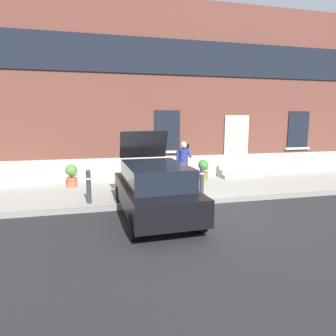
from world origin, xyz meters
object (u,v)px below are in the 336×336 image
(bollard_near_person, at_px, (202,179))
(bollard_far_left, at_px, (89,185))
(hatchback_car_black, at_px, (154,189))
(planter_olive, at_px, (203,169))
(person_on_phone, at_px, (183,162))
(planter_cream, at_px, (140,171))
(planter_terracotta, at_px, (72,175))

(bollard_near_person, distance_m, bollard_far_left, 3.62)
(hatchback_car_black, distance_m, bollard_near_person, 2.25)
(bollard_near_person, bearing_deg, hatchback_car_black, -145.08)
(hatchback_car_black, bearing_deg, planter_olive, 53.12)
(hatchback_car_black, bearing_deg, person_on_phone, 56.98)
(hatchback_car_black, height_order, planter_cream, hatchback_car_black)
(planter_olive, bearing_deg, person_on_phone, -132.34)
(person_on_phone, bearing_deg, planter_cream, 136.67)
(bollard_near_person, bearing_deg, person_on_phone, 107.62)
(person_on_phone, relative_size, planter_cream, 2.04)
(planter_terracotta, height_order, planter_cream, same)
(planter_terracotta, relative_size, planter_cream, 1.00)
(planter_terracotta, bearing_deg, planter_cream, 5.64)
(person_on_phone, bearing_deg, planter_olive, 56.07)
(planter_terracotta, distance_m, planter_cream, 2.65)
(bollard_far_left, xyz_separation_m, person_on_phone, (3.29, 1.04, 0.44))
(hatchback_car_black, relative_size, planter_olive, 4.80)
(person_on_phone, distance_m, planter_olive, 2.04)
(person_on_phone, distance_m, planter_cream, 2.20)
(person_on_phone, height_order, planter_olive, person_on_phone)
(bollard_far_left, height_order, planter_olive, bollard_far_left)
(bollard_near_person, bearing_deg, planter_cream, 121.29)
(planter_cream, xyz_separation_m, planter_olive, (2.64, -0.22, 0.00))
(bollard_near_person, xyz_separation_m, planter_olive, (0.99, 2.49, -0.11))
(planter_olive, bearing_deg, hatchback_car_black, -126.88)
(bollard_far_left, bearing_deg, planter_cream, 54.00)
(bollard_near_person, xyz_separation_m, planter_cream, (-1.65, 2.71, -0.11))
(hatchback_car_black, xyz_separation_m, planter_terracotta, (-2.44, 3.74, -0.19))
(planter_terracotta, bearing_deg, planter_olive, 0.46)
(hatchback_car_black, distance_m, planter_terracotta, 4.47)
(person_on_phone, bearing_deg, hatchback_car_black, -114.62)
(bollard_far_left, bearing_deg, hatchback_car_black, -35.99)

